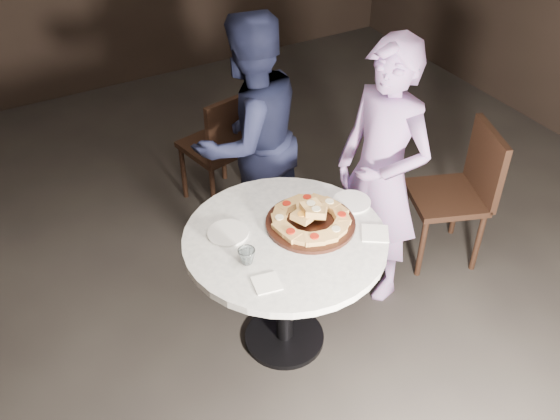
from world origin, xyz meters
name	(u,v)px	position (x,y,z in m)	size (l,w,h in m)	color
floor	(300,330)	(0.00, 0.00, 0.00)	(7.00, 7.00, 0.00)	black
table	(285,258)	(-0.11, -0.01, 0.61)	(1.14, 1.14, 0.76)	black
serving_board	(310,223)	(0.05, 0.01, 0.77)	(0.45, 0.45, 0.02)	black
focaccia_pile	(311,217)	(0.05, 0.01, 0.80)	(0.40, 0.40, 0.11)	tan
plate_left	(228,233)	(-0.34, 0.15, 0.76)	(0.20, 0.20, 0.01)	white
plate_right	(352,202)	(0.33, 0.06, 0.76)	(0.20, 0.20, 0.01)	white
water_glass	(247,256)	(-0.35, -0.08, 0.79)	(0.08, 0.08, 0.08)	silver
napkin_near	(267,283)	(-0.34, -0.25, 0.76)	(0.12, 0.12, 0.01)	white
napkin_far	(375,233)	(0.29, -0.21, 0.76)	(0.13, 0.13, 0.01)	white
chair_far	(224,143)	(0.16, 1.28, 0.51)	(0.50, 0.51, 0.89)	black
chair_right	(462,187)	(1.20, 0.11, 0.52)	(0.56, 0.55, 0.90)	black
diner_navy	(249,139)	(0.14, 0.85, 0.78)	(0.75, 0.59, 1.55)	black
diner_teal	(382,176)	(0.59, 0.14, 0.79)	(0.57, 0.38, 1.58)	#8367A0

